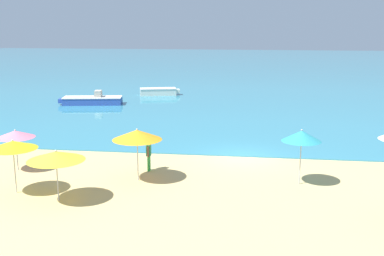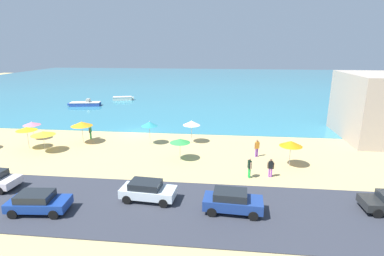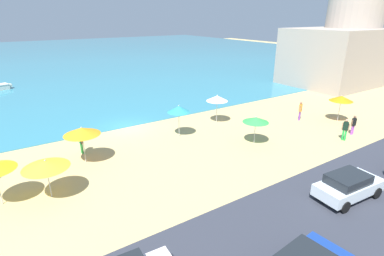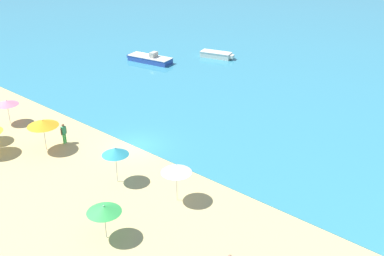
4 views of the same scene
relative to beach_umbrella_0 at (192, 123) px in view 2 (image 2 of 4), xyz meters
The scene contains 20 objects.
ground_plane 8.56m from the beach_umbrella_0, 155.87° to the left, with size 160.00×160.00×0.00m, color tan.
sea 58.89m from the beach_umbrella_0, 97.34° to the left, with size 150.00×110.00×0.05m, color teal.
coastal_road 16.61m from the beach_umbrella_0, 117.18° to the right, with size 80.00×8.00×0.06m, color #333640.
beach_umbrella_0 is the anchor object (origin of this frame).
beach_umbrella_2 12.52m from the beach_umbrella_0, behind, with size 2.39×2.39×2.60m.
beach_umbrella_3 15.87m from the beach_umbrella_0, 162.73° to the right, with size 2.45×2.45×2.29m.
beach_umbrella_4 19.08m from the beach_umbrella_0, behind, with size 1.99×1.99×2.18m.
beach_umbrella_5 5.52m from the beach_umbrella_0, 95.41° to the right, with size 2.01×2.01×2.24m.
beach_umbrella_6 17.91m from the beach_umbrella_0, 167.17° to the right, with size 2.17×2.17×2.49m.
beach_umbrella_7 11.53m from the beach_umbrella_0, 31.45° to the right, with size 2.09×2.09×2.55m.
beach_umbrella_8 4.78m from the beach_umbrella_0, 167.92° to the right, with size 1.86×1.86×2.69m.
bather_0 12.33m from the beach_umbrella_0, behind, with size 0.24×0.57×1.69m.
bather_1 8.12m from the beach_umbrella_0, 28.40° to the right, with size 0.52×0.35×1.82m.
bather_2 11.68m from the beach_umbrella_0, 48.14° to the right, with size 0.57×0.24×1.66m.
bather_3 10.84m from the beach_umbrella_0, 56.55° to the right, with size 0.33×0.54×1.81m.
parked_car_1 15.43m from the beach_umbrella_0, 73.44° to the right, with size 4.02×2.00×1.53m.
parked_car_3 13.94m from the beach_umbrella_0, 96.85° to the right, with size 4.05×2.07×1.45m.
parked_car_4 18.32m from the beach_umbrella_0, 117.86° to the right, with size 4.08×2.17×1.41m.
skiff_nearshore 31.11m from the beach_umbrella_0, 123.41° to the left, with size 4.29×2.38×0.75m.
skiff_offshore 29.43m from the beach_umbrella_0, 138.71° to the left, with size 5.95×2.74×1.30m.
Camera 2 is at (11.18, -36.21, 10.89)m, focal length 28.00 mm.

